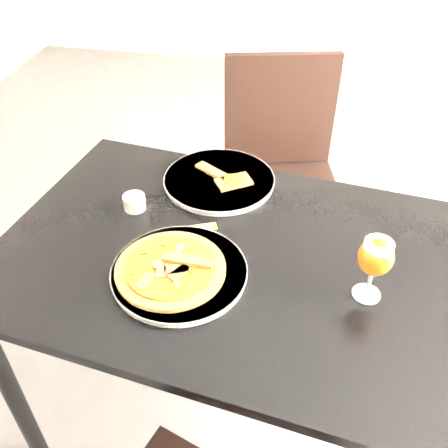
% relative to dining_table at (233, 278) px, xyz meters
% --- Properties ---
extents(ground, '(6.00, 6.00, 0.00)m').
position_rel_dining_table_xyz_m(ground, '(0.26, 0.17, -0.66)').
color(ground, '#5A5A5C').
rests_on(ground, ground).
extents(dining_table, '(1.30, 0.96, 0.75)m').
position_rel_dining_table_xyz_m(dining_table, '(0.00, 0.00, 0.00)').
color(dining_table, black).
rests_on(dining_table, ground).
extents(chair_far, '(0.53, 0.53, 0.96)m').
position_rel_dining_table_xyz_m(chair_far, '(0.06, 0.70, -0.13)').
color(chair_far, black).
rests_on(chair_far, ground).
extents(plate_main, '(0.42, 0.42, 0.02)m').
position_rel_dining_table_xyz_m(plate_main, '(-0.11, -0.10, 0.10)').
color(plate_main, white).
rests_on(plate_main, dining_table).
extents(pizza, '(0.26, 0.26, 0.03)m').
position_rel_dining_table_xyz_m(pizza, '(-0.13, -0.11, 0.12)').
color(pizza, olive).
rests_on(pizza, plate_main).
extents(plate_second, '(0.38, 0.38, 0.02)m').
position_rel_dining_table_xyz_m(plate_second, '(-0.10, 0.30, 0.10)').
color(plate_second, white).
rests_on(plate_second, dining_table).
extents(crust_scraps, '(0.19, 0.14, 0.01)m').
position_rel_dining_table_xyz_m(crust_scraps, '(-0.07, 0.29, 0.11)').
color(crust_scraps, olive).
rests_on(crust_scraps, plate_second).
extents(loose_crust, '(0.11, 0.06, 0.01)m').
position_rel_dining_table_xyz_m(loose_crust, '(-0.11, 0.07, 0.09)').
color(loose_crust, olive).
rests_on(loose_crust, dining_table).
extents(sauce_cup, '(0.06, 0.06, 0.04)m').
position_rel_dining_table_xyz_m(sauce_cup, '(-0.30, 0.13, 0.11)').
color(sauce_cup, beige).
rests_on(sauce_cup, dining_table).
extents(beer_glass, '(0.08, 0.08, 0.16)m').
position_rel_dining_table_xyz_m(beer_glass, '(0.32, -0.08, 0.21)').
color(beer_glass, silver).
rests_on(beer_glass, dining_table).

